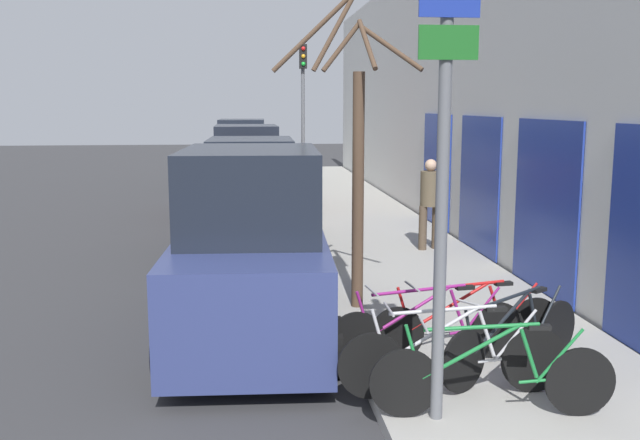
{
  "coord_description": "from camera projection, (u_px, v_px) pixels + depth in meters",
  "views": [
    {
      "loc": [
        -0.2,
        -1.95,
        2.94
      ],
      "look_at": [
        0.68,
        6.36,
        1.58
      ],
      "focal_mm": 40.0,
      "sensor_mm": 36.0,
      "label": 1
    }
  ],
  "objects": [
    {
      "name": "ground_plane",
      "position": [
        257.0,
        262.0,
        13.4
      ],
      "size": [
        80.0,
        80.0,
        0.0
      ],
      "primitive_type": "plane",
      "color": "#333335"
    },
    {
      "name": "sidewalk_curb",
      "position": [
        367.0,
        230.0,
        16.4
      ],
      "size": [
        3.2,
        32.0,
        0.15
      ],
      "color": "#9E9B93",
      "rests_on": "ground"
    },
    {
      "name": "building_facade",
      "position": [
        447.0,
        92.0,
        15.97
      ],
      "size": [
        0.23,
        32.0,
        6.5
      ],
      "color": "silver",
      "rests_on": "ground"
    },
    {
      "name": "signpost",
      "position": [
        442.0,
        189.0,
        6.08
      ],
      "size": [
        0.51,
        0.13,
        3.86
      ],
      "color": "#595B60",
      "rests_on": "sidewalk_curb"
    },
    {
      "name": "bicycle_0",
      "position": [
        493.0,
        376.0,
        6.38
      ],
      "size": [
        2.22,
        0.44,
        0.88
      ],
      "rotation": [
        0.0,
        0.0,
        1.48
      ],
      "color": "black",
      "rests_on": "sidewalk_curb"
    },
    {
      "name": "bicycle_1",
      "position": [
        454.0,
        357.0,
        6.85
      ],
      "size": [
        2.26,
        0.44,
        0.9
      ],
      "rotation": [
        0.0,
        0.0,
        1.56
      ],
      "color": "black",
      "rests_on": "sidewalk_curb"
    },
    {
      "name": "bicycle_2",
      "position": [
        514.0,
        338.0,
        7.42
      ],
      "size": [
        1.91,
        1.26,
        0.87
      ],
      "rotation": [
        0.0,
        0.0,
        2.15
      ],
      "color": "black",
      "rests_on": "sidewalk_curb"
    },
    {
      "name": "bicycle_3",
      "position": [
        429.0,
        330.0,
        7.69
      ],
      "size": [
        2.24,
        0.45,
        0.87
      ],
      "rotation": [
        0.0,
        0.0,
        1.69
      ],
      "color": "black",
      "rests_on": "sidewalk_curb"
    },
    {
      "name": "bicycle_4",
      "position": [
        468.0,
        324.0,
        7.93
      ],
      "size": [
        2.26,
        0.45,
        0.86
      ],
      "rotation": [
        0.0,
        0.0,
        1.69
      ],
      "color": "black",
      "rests_on": "sidewalk_curb"
    },
    {
      "name": "parked_car_0",
      "position": [
        252.0,
        254.0,
        8.92
      ],
      "size": [
        2.16,
        4.71,
        2.41
      ],
      "rotation": [
        0.0,
        0.0,
        -0.05
      ],
      "color": "navy",
      "rests_on": "ground"
    },
    {
      "name": "parked_car_1",
      "position": [
        251.0,
        203.0,
        14.0
      ],
      "size": [
        2.08,
        4.49,
        2.29
      ],
      "rotation": [
        0.0,
        0.0,
        -0.02
      ],
      "color": "black",
      "rests_on": "ground"
    },
    {
      "name": "parked_car_2",
      "position": [
        247.0,
        174.0,
        19.34
      ],
      "size": [
        2.06,
        4.77,
        2.38
      ],
      "rotation": [
        0.0,
        0.0,
        0.01
      ],
      "color": "maroon",
      "rests_on": "ground"
    },
    {
      "name": "parked_car_3",
      "position": [
        242.0,
        156.0,
        25.46
      ],
      "size": [
        2.07,
        4.6,
        2.41
      ],
      "rotation": [
        0.0,
        0.0,
        -0.03
      ],
      "color": "#B2B7BC",
      "rests_on": "ground"
    },
    {
      "name": "pedestrian_near",
      "position": [
        430.0,
        198.0,
        13.72
      ],
      "size": [
        0.44,
        0.39,
        1.75
      ],
      "rotation": [
        0.0,
        0.0,
        3.46
      ],
      "color": "#4C3D2D",
      "rests_on": "sidewalk_curb"
    },
    {
      "name": "street_tree",
      "position": [
        356.0,
        159.0,
        9.59
      ],
      "size": [
        1.91,
        0.89,
        4.35
      ],
      "color": "#4C3828",
      "rests_on": "sidewalk_curb"
    },
    {
      "name": "traffic_light",
      "position": [
        303.0,
        101.0,
        19.33
      ],
      "size": [
        0.2,
        0.3,
        4.5
      ],
      "color": "#595B60",
      "rests_on": "sidewalk_curb"
    }
  ]
}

